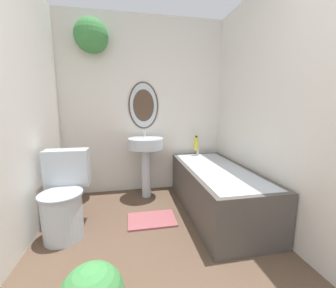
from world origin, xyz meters
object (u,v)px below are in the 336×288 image
pedestal_sink (146,151)px  bathtub (216,189)px  toilet (64,198)px  shampoo_bottle (196,143)px

pedestal_sink → bathtub: size_ratio=0.58×
toilet → pedestal_sink: pedestal_sink is taller
toilet → bathtub: toilet is taller
toilet → shampoo_bottle: size_ratio=3.82×
pedestal_sink → shampoo_bottle: 0.74m
bathtub → shampoo_bottle: 0.79m
bathtub → shampoo_bottle: (-0.03, 0.66, 0.42)m
bathtub → shampoo_bottle: size_ratio=7.58×
toilet → bathtub: bearing=4.6°
pedestal_sink → shampoo_bottle: pedestal_sink is taller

